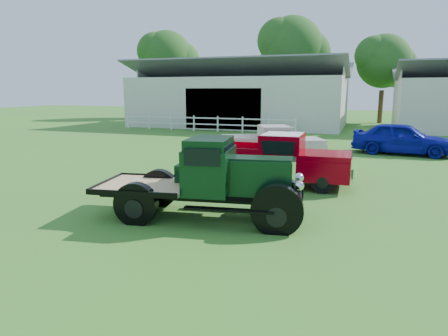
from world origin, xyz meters
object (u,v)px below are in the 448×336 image
(red_pickup, at_px, (279,159))
(white_pickup, at_px, (272,146))
(misc_car_blue, at_px, (402,138))
(vintage_flatbed, at_px, (206,178))

(red_pickup, xyz_separation_m, white_pickup, (-1.05, 3.54, -0.06))
(red_pickup, relative_size, misc_car_blue, 1.03)
(red_pickup, height_order, misc_car_blue, red_pickup)
(vintage_flatbed, relative_size, white_pickup, 1.14)
(white_pickup, bearing_deg, red_pickup, -98.49)
(vintage_flatbed, relative_size, misc_car_blue, 1.09)
(vintage_flatbed, relative_size, red_pickup, 1.06)
(vintage_flatbed, bearing_deg, red_pickup, 68.01)
(vintage_flatbed, height_order, white_pickup, vintage_flatbed)
(vintage_flatbed, bearing_deg, misc_car_blue, 58.15)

